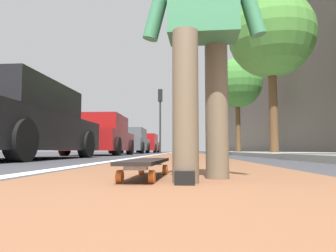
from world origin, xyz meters
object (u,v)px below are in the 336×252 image
object	(u,v)px
parked_car_mid	(101,136)
street_tree_mid	(271,36)
parked_car_end	(146,144)
skater_person	(202,19)
street_tree_far	(237,83)
parked_car_near	(17,123)
skateboard	(146,163)
parked_car_far	(131,141)
traffic_light	(160,109)

from	to	relation	value
parked_car_mid	street_tree_mid	distance (m)	7.15
parked_car_mid	parked_car_end	world-z (taller)	parked_car_end
skater_person	street_tree_far	bearing A→B (deg)	-10.63
skater_person	parked_car_near	world-z (taller)	skater_person
parked_car_end	street_tree_mid	bearing A→B (deg)	-155.75
skateboard	parked_car_near	world-z (taller)	parked_car_near
skateboard	skater_person	distance (m)	0.92
skateboard	parked_car_end	distance (m)	22.55
street_tree_mid	skateboard	bearing A→B (deg)	159.24
skater_person	street_tree_far	xyz separation A→B (m)	(15.83, -2.97, 3.11)
skateboard	parked_car_mid	distance (m)	9.83
parked_car_near	street_tree_far	bearing A→B (deg)	-28.18
street_tree_far	parked_car_near	bearing A→B (deg)	151.82
parked_car_far	skater_person	bearing A→B (deg)	-168.60
parked_car_near	parked_car_mid	bearing A→B (deg)	-1.31
traffic_light	street_tree_far	distance (m)	5.30
skater_person	parked_car_near	xyz separation A→B (m)	(4.02, 3.36, -0.23)
parked_car_mid	traffic_light	world-z (taller)	traffic_light
parked_car_near	parked_car_end	bearing A→B (deg)	-0.60
parked_car_mid	parked_car_end	size ratio (longest dim) A/B	0.96
parked_car_near	traffic_light	distance (m)	14.37
skateboard	street_tree_mid	distance (m)	10.22
street_tree_far	traffic_light	bearing A→B (deg)	63.72
parked_car_mid	parked_car_near	bearing A→B (deg)	178.69
skater_person	traffic_light	bearing A→B (deg)	5.27
skateboard	traffic_light	xyz separation A→B (m)	(17.98, 1.33, 2.81)
skater_person	street_tree_mid	xyz separation A→B (m)	(8.90, -2.97, 3.26)
skateboard	parked_car_mid	xyz separation A→B (m)	(9.38, 2.89, 0.61)
parked_car_near	street_tree_mid	xyz separation A→B (m)	(4.88, -6.33, 3.49)
skateboard	parked_car_end	size ratio (longest dim) A/B	0.20
parked_car_far	parked_car_near	bearing A→B (deg)	179.74
street_tree_mid	street_tree_far	bearing A→B (deg)	-0.00
skateboard	parked_car_near	distance (m)	4.94
skateboard	street_tree_mid	bearing A→B (deg)	-20.76
parked_car_far	street_tree_far	bearing A→B (deg)	-94.91
skateboard	street_tree_far	bearing A→B (deg)	-11.94
parked_car_near	parked_car_end	size ratio (longest dim) A/B	1.08
skater_person	parked_car_end	size ratio (longest dim) A/B	0.39
parked_car_far	street_tree_far	size ratio (longest dim) A/B	0.74
parked_car_near	parked_car_end	world-z (taller)	parked_car_near
parked_car_near	parked_car_far	world-z (taller)	parked_car_far
traffic_light	street_tree_mid	bearing A→B (deg)	-153.28
skater_person	traffic_light	size ratio (longest dim) A/B	0.39
skateboard	parked_car_far	xyz separation A→B (m)	(16.22, 2.96, 0.62)
skater_person	parked_car_near	distance (m)	5.24
skateboard	parked_car_near	xyz separation A→B (m)	(3.87, 3.01, 0.62)
skater_person	parked_car_mid	world-z (taller)	skater_person
skateboard	parked_car_near	bearing A→B (deg)	37.89
parked_car_near	parked_car_far	distance (m)	12.35
skater_person	street_tree_mid	distance (m)	9.93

